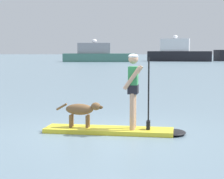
{
  "coord_description": "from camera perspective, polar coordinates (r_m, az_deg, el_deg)",
  "views": [
    {
      "loc": [
        0.77,
        -9.17,
        1.88
      ],
      "look_at": [
        0.0,
        1.0,
        0.9
      ],
      "focal_mm": 64.93,
      "sensor_mm": 36.0,
      "label": 1
    }
  ],
  "objects": [
    {
      "name": "ground_plane",
      "position": [
        9.39,
        -0.46,
        -6.06
      ],
      "size": [
        400.0,
        400.0,
        0.0
      ],
      "primitive_type": "plane",
      "color": "slate"
    },
    {
      "name": "paddleboard",
      "position": [
        9.35,
        0.91,
        -5.8
      ],
      "size": [
        3.29,
        1.0,
        0.1
      ],
      "color": "yellow",
      "rests_on": "ground_plane"
    },
    {
      "name": "person_paddler",
      "position": [
        9.15,
        3.09,
        0.52
      ],
      "size": [
        0.63,
        0.51,
        1.71
      ],
      "color": "tan",
      "rests_on": "paddleboard"
    },
    {
      "name": "dog",
      "position": [
        9.43,
        -4.31,
        -2.92
      ],
      "size": [
        1.12,
        0.28,
        0.59
      ],
      "color": "brown",
      "rests_on": "paddleboard"
    },
    {
      "name": "moored_boat_starboard",
      "position": [
        68.77,
        -1.98,
        4.91
      ],
      "size": [
        12.36,
        3.68,
        3.83
      ],
      "color": "#3F7266",
      "rests_on": "ground_plane"
    },
    {
      "name": "moored_boat_port",
      "position": [
        73.38,
        9.32,
        5.12
      ],
      "size": [
        11.55,
        5.07,
        4.65
      ],
      "color": "black",
      "rests_on": "ground_plane"
    }
  ]
}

